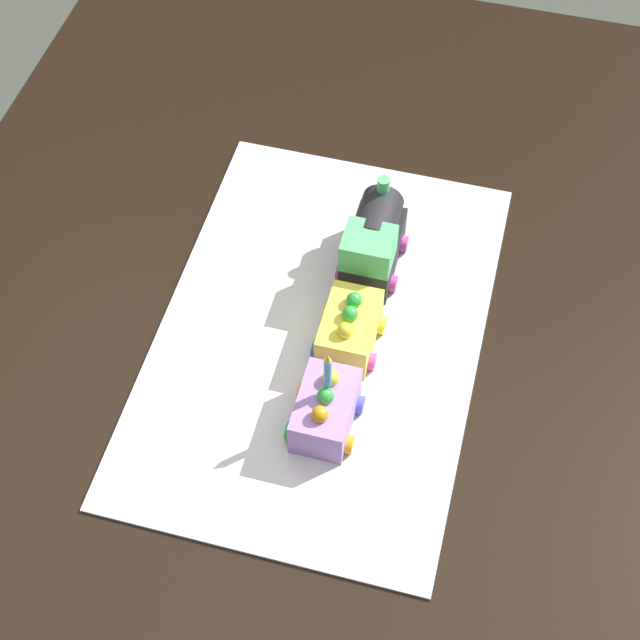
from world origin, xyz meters
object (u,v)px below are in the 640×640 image
Objects in this scene: cake_locomotive at (373,242)px; cake_car_caboose_lemon at (349,329)px; birthday_candle at (328,371)px; cake_car_gondola_lavender at (325,410)px; dining_table at (281,360)px.

cake_locomotive reaches higher than cake_car_caboose_lemon.
cake_locomotive is 0.24m from birthday_candle.
cake_locomotive is 1.40× the size of cake_car_gondola_lavender.
birthday_candle is (0.24, -0.00, 0.06)m from cake_locomotive.
cake_locomotive is at bearing -180.00° from cake_car_caboose_lemon.
cake_car_caboose_lemon is at bearing 180.00° from cake_car_gondola_lavender.
cake_car_caboose_lemon is 0.13m from birthday_candle.
dining_table is 0.22m from cake_car_gondola_lavender.
cake_car_gondola_lavender is 1.61× the size of birthday_candle.
cake_car_caboose_lemon is at bearing 77.81° from dining_table.
dining_table is 14.00× the size of cake_car_gondola_lavender.
cake_locomotive is at bearing -180.00° from cake_car_gondola_lavender.
cake_car_gondola_lavender is 0.07m from birthday_candle.
cake_car_gondola_lavender is (0.12, 0.00, 0.00)m from cake_car_caboose_lemon.
cake_car_caboose_lemon is 0.12m from cake_car_gondola_lavender.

